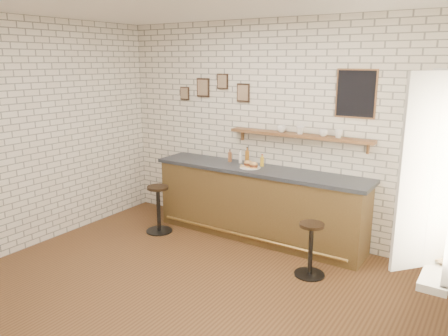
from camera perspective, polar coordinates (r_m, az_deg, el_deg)
The scene contains 20 objects.
ground at distance 4.99m, azimuth -4.53°, elevation -15.51°, with size 5.00×5.00×0.00m, color brown.
bar_counter at distance 6.14m, azimuth 4.47°, elevation -4.59°, with size 3.10×0.65×1.01m.
sandwich_plate at distance 6.01m, azimuth 3.44°, elevation 0.08°, with size 0.28×0.28×0.01m, color white.
ciabatta_sandwich at distance 5.99m, azimuth 3.53°, elevation 0.49°, with size 0.24×0.16×0.08m.
potato_chips at distance 6.02m, azimuth 3.26°, elevation 0.18°, with size 0.26×0.19×0.00m.
bitters_bottle_brown at distance 6.36m, azimuth 0.77°, elevation 1.50°, with size 0.06×0.06×0.18m.
bitters_bottle_white at distance 6.26m, azimuth 2.18°, elevation 1.38°, with size 0.05×0.05×0.20m.
bitters_bottle_amber at distance 6.21m, azimuth 3.04°, elevation 1.43°, with size 0.06×0.06×0.25m.
condiment_bottle_yellow at distance 6.10m, azimuth 4.99°, elevation 0.89°, with size 0.05×0.05×0.17m.
bar_stool_left at distance 6.43m, azimuth -8.56°, elevation -5.12°, with size 0.38×0.38×0.69m.
bar_stool_right at distance 5.22m, azimuth 11.25°, elevation -10.18°, with size 0.36×0.36×0.64m.
wall_shelf at distance 5.88m, azimuth 9.70°, elevation 4.20°, with size 2.00×0.18×0.18m.
shelf_cup_a at distance 5.97m, azimuth 7.53°, elevation 5.09°, with size 0.12×0.12×0.09m, color white.
shelf_cup_b at distance 5.86m, azimuth 9.91°, elevation 4.88°, with size 0.11×0.11×0.10m, color white.
shelf_cup_c at distance 5.75m, azimuth 12.84°, elevation 4.49°, with size 0.11×0.11×0.09m, color white.
shelf_cup_d at distance 5.68m, azimuth 14.73°, elevation 4.34°, with size 0.11×0.11×0.10m, color white.
back_wall_decor at distance 5.96m, azimuth 8.67°, elevation 9.87°, with size 2.96×0.02×0.56m.
window_sill at distance 4.05m, azimuth 26.80°, elevation -10.14°, with size 0.20×1.35×0.06m.
book_lower at distance 3.89m, azimuth 26.28°, elevation -10.45°, with size 0.17×0.23×0.02m, color tan.
book_upper at distance 3.88m, azimuth 26.32°, elevation -10.18°, with size 0.16×0.21×0.02m, color tan.
Camera 1 is at (2.67, -3.44, 2.45)m, focal length 35.00 mm.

